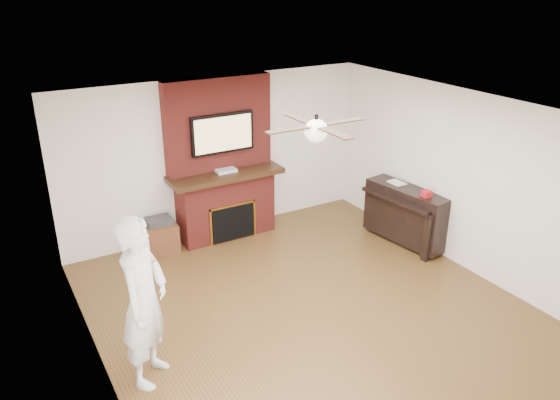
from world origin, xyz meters
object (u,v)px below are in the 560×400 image
fireplace (223,175)px  piano (406,214)px  side_table (160,236)px  person (144,301)px

fireplace → piano: size_ratio=1.76×
fireplace → side_table: size_ratio=4.61×
fireplace → side_table: 1.33m
piano → side_table: bearing=146.6°
fireplace → person: fireplace is taller
fireplace → person: bearing=-127.8°
fireplace → side_table: (-1.10, -0.07, -0.75)m
person → side_table: (1.00, 2.64, -0.67)m
side_table → person: bearing=-108.0°
fireplace → piano: (2.28, -1.69, -0.51)m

